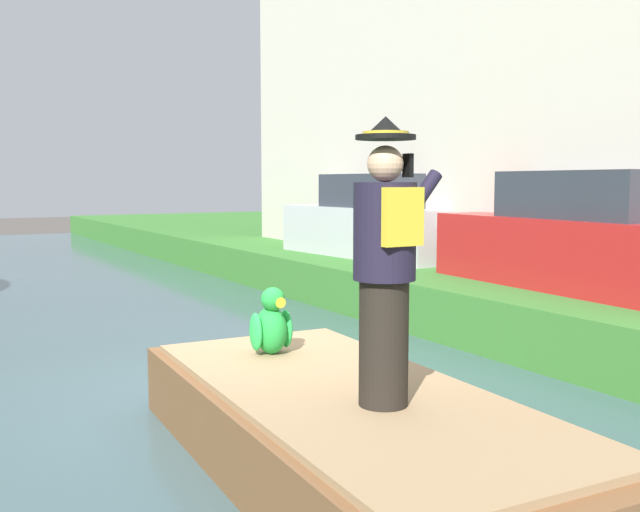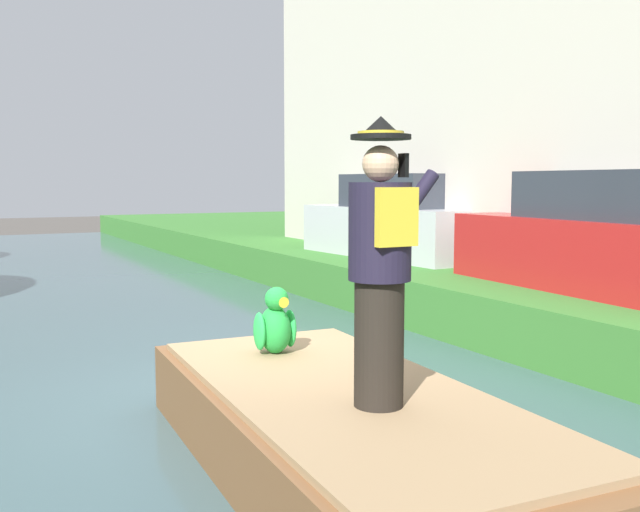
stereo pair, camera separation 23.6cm
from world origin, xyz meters
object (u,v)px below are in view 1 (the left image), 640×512
object	(u,v)px
person_pirate	(386,263)
parrot_plush	(271,325)
boat	(349,432)
parked_car_silver	(380,222)
parked_car_red	(585,239)

from	to	relation	value
person_pirate	parrot_plush	distance (m)	1.76
person_pirate	boat	bearing A→B (deg)	103.89
person_pirate	parked_car_silver	bearing A→B (deg)	68.42
boat	parrot_plush	distance (m)	1.32
boat	person_pirate	distance (m)	1.30
parrot_plush	parked_car_red	distance (m)	5.12
person_pirate	parrot_plush	xyz separation A→B (m)	(-0.01, 1.62, -0.68)
person_pirate	parrot_plush	world-z (taller)	person_pirate
parrot_plush	boat	bearing A→B (deg)	-89.57
parked_car_red	parked_car_silver	world-z (taller)	same
parked_car_red	parked_car_silver	bearing A→B (deg)	90.00
parked_car_red	parked_car_silver	distance (m)	4.62
parked_car_silver	person_pirate	bearing A→B (deg)	-124.67
person_pirate	parked_car_red	world-z (taller)	person_pirate
parked_car_red	parrot_plush	bearing A→B (deg)	-169.03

